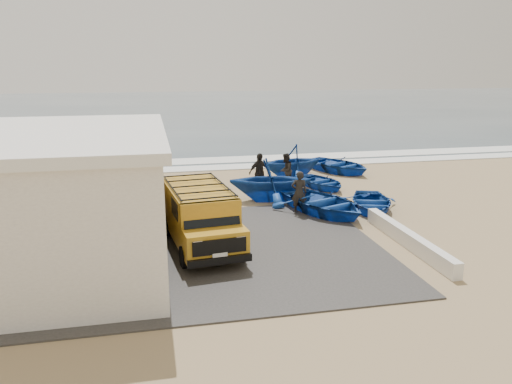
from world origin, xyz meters
TOP-DOWN VIEW (x-y plane):
  - ground at (0.00, 0.00)m, footprint 160.00×160.00m
  - slab at (-2.00, -2.00)m, footprint 12.00×10.00m
  - ocean at (0.00, 56.00)m, footprint 180.00×88.00m
  - surf_line at (0.00, 12.00)m, footprint 180.00×1.60m
  - surf_wash at (0.00, 14.50)m, footprint 180.00×2.20m
  - building at (-7.50, -2.00)m, footprint 8.40×9.40m
  - parapet at (5.00, -3.00)m, footprint 0.35×6.00m
  - van at (-2.18, -1.42)m, footprint 2.57×5.30m
  - boat_near_left at (3.39, 1.46)m, footprint 4.69×5.45m
  - boat_near_right at (5.62, 1.43)m, footprint 3.54×4.20m
  - boat_mid_left at (1.68, 3.97)m, footprint 4.24×3.79m
  - boat_mid_right at (4.85, 5.79)m, footprint 3.17×3.77m
  - boat_far_left at (4.04, 8.50)m, footprint 4.20×3.83m
  - boat_far_right at (7.14, 9.31)m, footprint 4.69×5.24m
  - fisherman_front at (2.39, 1.70)m, footprint 0.75×0.56m
  - fisherman_middle at (3.08, 6.37)m, footprint 1.06×1.11m
  - fisherman_back at (1.51, 5.67)m, footprint 1.26×0.82m

SIDE VIEW (x-z plane):
  - ground at x=0.00m, z-range 0.00..0.00m
  - ocean at x=0.00m, z-range 0.00..0.01m
  - surf_wash at x=0.00m, z-range 0.00..0.04m
  - slab at x=-2.00m, z-range 0.00..0.05m
  - surf_line at x=0.00m, z-range 0.00..0.06m
  - parapet at x=5.00m, z-range 0.00..0.55m
  - boat_mid_right at x=4.85m, z-range 0.00..0.67m
  - boat_near_right at x=5.62m, z-range 0.00..0.74m
  - boat_far_right at x=7.14m, z-range 0.00..0.89m
  - boat_near_left at x=3.39m, z-range 0.00..0.95m
  - fisherman_middle at x=3.08m, z-range 0.00..1.80m
  - fisherman_front at x=2.39m, z-range 0.00..1.87m
  - boat_far_left at x=4.04m, z-range 0.00..1.90m
  - fisherman_back at x=1.51m, z-range 0.00..1.99m
  - boat_mid_left at x=1.68m, z-range 0.00..2.02m
  - van at x=-2.18m, z-range 0.08..2.27m
  - building at x=-7.50m, z-range 0.01..4.31m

